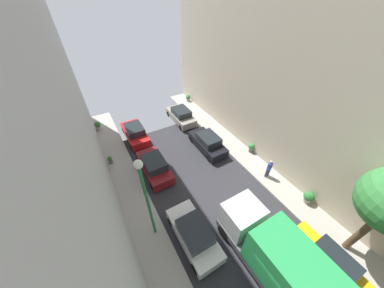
{
  "coord_description": "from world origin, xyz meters",
  "views": [
    {
      "loc": [
        -5.49,
        -0.39,
        12.37
      ],
      "look_at": [
        1.46,
        11.66,
        0.5
      ],
      "focal_mm": 18.27,
      "sensor_mm": 36.0,
      "label": 1
    }
  ],
  "objects": [
    {
      "name": "parked_car_left_4",
      "position": [
        -2.7,
        15.69,
        0.72
      ],
      "size": [
        1.78,
        4.2,
        1.57
      ],
      "color": "red",
      "rests_on": "ground"
    },
    {
      "name": "lamp_post",
      "position": [
        -4.6,
        5.79,
        4.24
      ],
      "size": [
        0.44,
        0.44,
        6.33
      ],
      "color": "#26723F",
      "rests_on": "sidewalk_left"
    },
    {
      "name": "delivery_truck",
      "position": [
        0.0,
        0.68,
        1.79
      ],
      "size": [
        2.26,
        6.6,
        3.38
      ],
      "color": "#4C4C51",
      "rests_on": "ground"
    },
    {
      "name": "parked_car_right_3",
      "position": [
        2.7,
        10.89,
        0.72
      ],
      "size": [
        1.78,
        4.2,
        1.57
      ],
      "color": "black",
      "rests_on": "ground"
    },
    {
      "name": "potted_plant_1",
      "position": [
        5.8,
        8.41,
        0.68
      ],
      "size": [
        0.53,
        0.53,
        0.9
      ],
      "color": "slate",
      "rests_on": "sidewalk_right"
    },
    {
      "name": "parked_car_right_2",
      "position": [
        2.7,
        -0.7,
        0.72
      ],
      "size": [
        1.78,
        4.2,
        1.57
      ],
      "color": "gold",
      "rests_on": "ground"
    },
    {
      "name": "potted_plant_0",
      "position": [
        5.56,
        19.8,
        0.59
      ],
      "size": [
        0.58,
        0.58,
        0.82
      ],
      "color": "#B2A899",
      "rests_on": "sidewalk_right"
    },
    {
      "name": "sidewalk_right",
      "position": [
        5.0,
        0.0,
        0.07
      ],
      "size": [
        2.0,
        44.0,
        0.15
      ],
      "primitive_type": "cube",
      "color": "#A8A399",
      "rests_on": "ground"
    },
    {
      "name": "ground",
      "position": [
        0.0,
        0.0,
        0.0
      ],
      "size": [
        32.0,
        32.0,
        0.0
      ],
      "primitive_type": "plane",
      "color": "#2D2D33"
    },
    {
      "name": "parked_car_left_2",
      "position": [
        -2.7,
        4.2,
        0.72
      ],
      "size": [
        1.78,
        4.2,
        1.57
      ],
      "color": "white",
      "rests_on": "ground"
    },
    {
      "name": "potted_plant_4",
      "position": [
        -5.66,
        13.36,
        0.53
      ],
      "size": [
        0.39,
        0.39,
        0.72
      ],
      "color": "slate",
      "rests_on": "sidewalk_left"
    },
    {
      "name": "parked_car_left_3",
      "position": [
        -2.7,
        10.56,
        0.72
      ],
      "size": [
        1.78,
        4.2,
        1.57
      ],
      "color": "maroon",
      "rests_on": "ground"
    },
    {
      "name": "potted_plant_3",
      "position": [
        5.6,
        2.44,
        0.67
      ],
      "size": [
        0.71,
        0.71,
        0.95
      ],
      "color": "#B2A899",
      "rests_on": "sidewalk_right"
    },
    {
      "name": "pedestrian",
      "position": [
        4.9,
        5.57,
        1.07
      ],
      "size": [
        0.4,
        0.36,
        1.72
      ],
      "color": "#2D334C",
      "rests_on": "sidewalk_right"
    },
    {
      "name": "potted_plant_5",
      "position": [
        -5.64,
        18.91,
        0.67
      ],
      "size": [
        0.6,
        0.6,
        0.98
      ],
      "color": "#B2A899",
      "rests_on": "sidewalk_left"
    },
    {
      "name": "parked_car_right_4",
      "position": [
        2.7,
        16.27,
        0.72
      ],
      "size": [
        1.78,
        4.2,
        1.57
      ],
      "color": "gray",
      "rests_on": "ground"
    }
  ]
}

